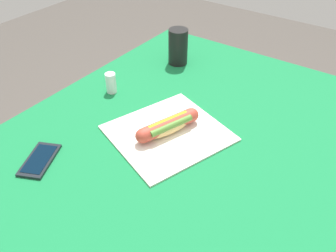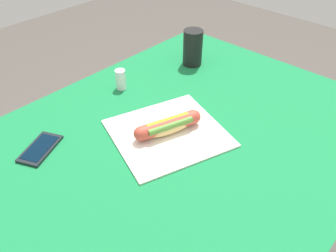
% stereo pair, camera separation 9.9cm
% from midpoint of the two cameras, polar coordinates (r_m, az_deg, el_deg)
% --- Properties ---
extents(dining_table, '(1.25, 0.96, 0.73)m').
position_cam_midpoint_polar(dining_table, '(1.08, -0.77, -6.20)').
color(dining_table, brown).
rests_on(dining_table, ground).
extents(paper_wrapper, '(0.40, 0.38, 0.01)m').
position_cam_midpoint_polar(paper_wrapper, '(1.01, -2.81, -1.31)').
color(paper_wrapper, silver).
rests_on(paper_wrapper, dining_table).
extents(hot_dog, '(0.21, 0.10, 0.05)m').
position_cam_midpoint_polar(hot_dog, '(0.99, -2.83, -0.04)').
color(hot_dog, '#DBB26B').
rests_on(hot_dog, paper_wrapper).
extents(cell_phone, '(0.15, 0.12, 0.01)m').
position_cam_midpoint_polar(cell_phone, '(1.00, -23.43, -5.36)').
color(cell_phone, black).
rests_on(cell_phone, dining_table).
extents(drinking_cup, '(0.07, 0.07, 0.14)m').
position_cam_midpoint_polar(drinking_cup, '(1.35, -0.46, 13.12)').
color(drinking_cup, black).
rests_on(drinking_cup, dining_table).
extents(salt_shaker, '(0.04, 0.04, 0.07)m').
position_cam_midpoint_polar(salt_shaker, '(1.20, -11.91, 7.01)').
color(salt_shaker, silver).
rests_on(salt_shaker, dining_table).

